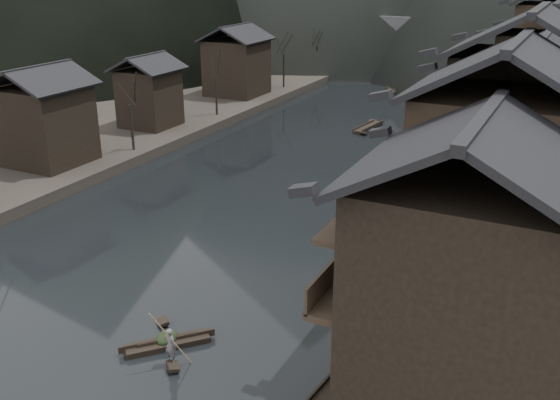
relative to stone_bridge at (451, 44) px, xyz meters
The scene contains 12 objects.
water 72.18m from the stone_bridge, 90.00° to the right, with size 300.00×300.00×0.00m, color black.
left_bank 47.64m from the stone_bridge, 137.56° to the right, with size 40.00×200.00×1.20m, color #2D2823.
stilt_houses 55.35m from the stone_bridge, 71.75° to the right, with size 9.00×67.60×16.34m.
left_houses 55.79m from the stone_bridge, 111.56° to the right, with size 8.10×53.20×8.73m.
bare_trees 51.91m from the stone_bridge, 109.12° to the right, with size 3.34×75.74×6.68m.
moored_sampans 58.63m from the stone_bridge, 77.94° to the right, with size 2.91×47.93×0.47m.
midriver_boats 27.28m from the stone_bridge, 88.23° to the right, with size 14.81×26.25×0.45m.
stone_bridge is the anchor object (origin of this frame).
hero_sampan 79.10m from the stone_bridge, 87.20° to the right, with size 3.54×3.76×0.43m.
cargo_heap 78.91m from the stone_bridge, 87.29° to the right, with size 0.97×1.27×0.58m, color black.
boatman 80.23m from the stone_bridge, 86.49° to the right, with size 0.64×0.42×1.75m, color slate.
bamboo_pole 80.16m from the stone_bridge, 86.35° to the right, with size 0.06×0.06×3.94m, color #8C7A51.
Camera 1 is at (19.94, -27.13, 17.43)m, focal length 40.00 mm.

